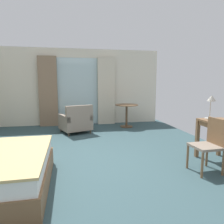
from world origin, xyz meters
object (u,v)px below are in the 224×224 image
Objects in this scene: armchair_by_window at (76,122)px; round_cafe_table at (127,110)px; desk_lamp at (211,101)px; desk_chair at (210,142)px.

round_cafe_table is (1.62, 0.51, 0.22)m from armchair_by_window.
desk_lamp is 3.54m from armchair_by_window.
desk_lamp is at bearing 54.70° from desk_chair.
desk_chair is 1.86× the size of desk_lamp.
desk_lamp is 0.47× the size of armchair_by_window.
round_cafe_table is at bearing 17.51° from armchair_by_window.
desk_lamp reaches higher than desk_chair.
desk_chair is at bearing -83.39° from round_cafe_table.
armchair_by_window is at bearing 135.02° from desk_lamp.
armchair_by_window is (-2.45, 2.45, -0.75)m from desk_lamp.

